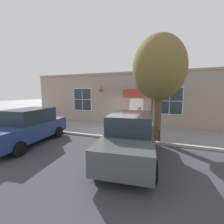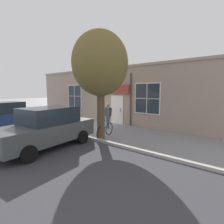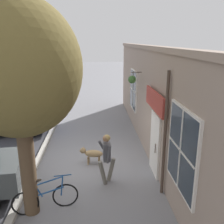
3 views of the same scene
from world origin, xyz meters
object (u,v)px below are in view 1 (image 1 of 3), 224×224
Objects in this scene: leaning_bicycle at (156,132)px; parked_car_nearest_curb at (28,126)px; parked_car_mid_block at (130,136)px; pedestrian_walking at (139,116)px; dog_on_leash at (119,124)px; street_tree_by_curb at (158,70)px.

parked_car_nearest_curb is (3.03, -6.02, 0.50)m from leaning_bicycle.
parked_car_mid_block is (-0.11, 5.24, 0.00)m from parked_car_nearest_curb.
leaning_bicycle is 0.38× the size of parked_car_mid_block.
pedestrian_walking is 0.37× the size of parked_car_nearest_curb.
leaning_bicycle is at bearing 64.83° from dog_on_leash.
pedestrian_walking is at bearing -143.14° from leaning_bicycle.
parked_car_nearest_curb is 1.00× the size of parked_car_mid_block.
leaning_bicycle is 0.38× the size of parked_car_nearest_curb.
parked_car_mid_block is at bearing -14.98° from leaning_bicycle.
street_tree_by_curb is at bearing 58.43° from dog_on_leash.
street_tree_by_curb reaches higher than parked_car_nearest_curb.
pedestrian_walking is at bearing -174.05° from parked_car_mid_block.
leaning_bicycle reaches higher than dog_on_leash.
street_tree_by_curb is (2.03, 1.22, 2.70)m from pedestrian_walking.
pedestrian_walking is 2.18m from leaning_bicycle.
dog_on_leash is at bearing -121.57° from street_tree_by_curb.
pedestrian_walking is at bearing 110.52° from dog_on_leash.
parked_car_mid_block reaches higher than pedestrian_walking.
pedestrian_walking is 1.49m from dog_on_leash.
dog_on_leash is at bearing -69.48° from pedestrian_walking.
pedestrian_walking is at bearing -148.85° from street_tree_by_curb.
street_tree_by_curb is 3.87m from parked_car_mid_block.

